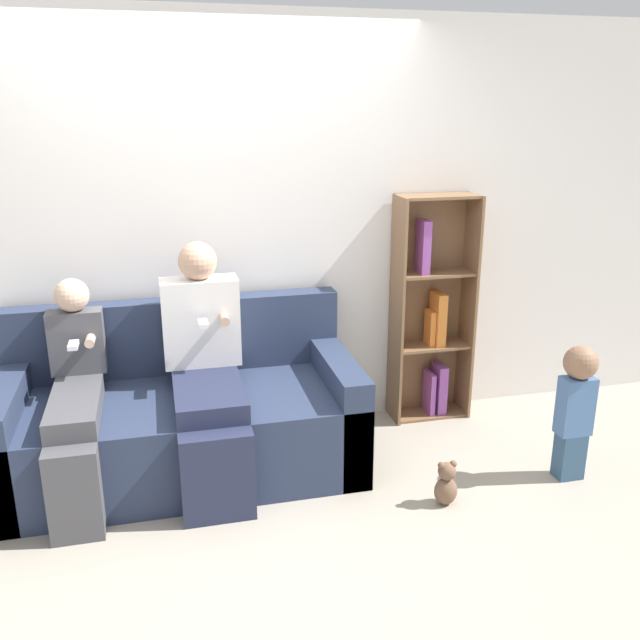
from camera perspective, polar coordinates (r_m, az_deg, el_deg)
ground_plane at (r=3.66m, az=-6.29°, el=-15.96°), size 14.00×14.00×0.00m
back_wall at (r=4.17m, az=-8.85°, el=7.15°), size 10.00×0.06×2.55m
couch at (r=3.98m, az=-11.53°, el=-8.31°), size 1.97×0.92×0.92m
adult_seated at (r=3.76m, az=-9.59°, el=-3.61°), size 0.43×0.88×1.30m
child_seated at (r=3.77m, az=-19.93°, el=-6.00°), size 0.30×0.90×1.12m
toddler_standing at (r=4.00m, az=20.73°, el=-6.56°), size 0.19×0.19×0.79m
bookshelf at (r=4.51m, az=9.31°, el=0.44°), size 0.52×0.25×1.49m
teddy_bear at (r=3.72m, az=10.57°, el=-13.44°), size 0.12×0.10×0.25m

